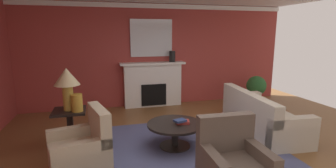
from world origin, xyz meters
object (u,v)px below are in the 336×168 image
at_px(mantel_mirror, 151,38).
at_px(side_table, 70,126).
at_px(fireplace, 153,86).
at_px(table_lamp, 67,81).
at_px(armchair_near_window, 82,152).
at_px(vase_on_side_table, 77,103).
at_px(potted_plant, 256,88).
at_px(armchair_facing_fireplace, 233,168).
at_px(sofa, 261,118).
at_px(coffee_table, 175,129).
at_px(vase_mantel_right, 172,56).

bearing_deg(mantel_mirror, side_table, -129.85).
distance_m(fireplace, table_lamp, 3.06).
bearing_deg(armchair_near_window, vase_on_side_table, 96.61).
bearing_deg(vase_on_side_table, potted_plant, 20.37).
distance_m(armchair_near_window, table_lamp, 1.32).
height_order(mantel_mirror, side_table, mantel_mirror).
xyz_separation_m(mantel_mirror, potted_plant, (2.92, -0.73, -1.41)).
height_order(armchair_facing_fireplace, side_table, armchair_facing_fireplace).
distance_m(sofa, armchair_near_window, 3.58).
bearing_deg(table_lamp, mantel_mirror, 50.15).
bearing_deg(armchair_near_window, coffee_table, 15.48).
distance_m(armchair_facing_fireplace, side_table, 2.91).
xyz_separation_m(sofa, vase_mantel_right, (-1.23, 2.43, 1.10)).
distance_m(vase_on_side_table, potted_plant, 5.07).
bearing_deg(vase_on_side_table, fireplace, 52.36).
distance_m(armchair_facing_fireplace, potted_plant, 4.48).
xyz_separation_m(armchair_near_window, coffee_table, (1.57, 0.43, 0.03)).
bearing_deg(armchair_near_window, side_table, 104.80).
bearing_deg(vase_on_side_table, side_table, 141.34).
xyz_separation_m(fireplace, coffee_table, (-0.17, -2.73, -0.25)).
height_order(fireplace, vase_mantel_right, vase_mantel_right).
relative_size(armchair_facing_fireplace, side_table, 1.36).
height_order(side_table, potted_plant, potted_plant).
bearing_deg(fireplace, armchair_near_window, -118.71).
height_order(fireplace, potted_plant, fireplace).
relative_size(mantel_mirror, coffee_table, 1.17).
bearing_deg(vase_mantel_right, potted_plant, -13.23).
height_order(fireplace, armchair_facing_fireplace, fireplace).
bearing_deg(coffee_table, armchair_near_window, -164.52).
height_order(armchair_near_window, vase_mantel_right, vase_mantel_right).
xyz_separation_m(armchair_facing_fireplace, vase_mantel_right, (0.35, 4.12, 1.09)).
distance_m(coffee_table, vase_on_side_table, 1.78).
distance_m(armchair_near_window, potted_plant, 5.31).
height_order(armchair_near_window, side_table, armchair_near_window).
bearing_deg(potted_plant, vase_mantel_right, 166.77).
relative_size(sofa, vase_mantel_right, 7.07).
relative_size(mantel_mirror, side_table, 1.67).
bearing_deg(coffee_table, potted_plant, 34.57).
height_order(mantel_mirror, armchair_near_window, mantel_mirror).
bearing_deg(vase_mantel_right, table_lamp, -138.97).
bearing_deg(sofa, fireplace, 125.69).
distance_m(sofa, potted_plant, 2.20).
height_order(coffee_table, vase_on_side_table, vase_on_side_table).
height_order(sofa, vase_on_side_table, vase_on_side_table).
distance_m(armchair_facing_fireplace, vase_on_side_table, 2.77).
height_order(coffee_table, table_lamp, table_lamp).
height_order(table_lamp, vase_on_side_table, table_lamp).
relative_size(armchair_near_window, coffee_table, 0.97).
bearing_deg(side_table, armchair_near_window, -75.20).
distance_m(fireplace, vase_on_side_table, 3.00).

